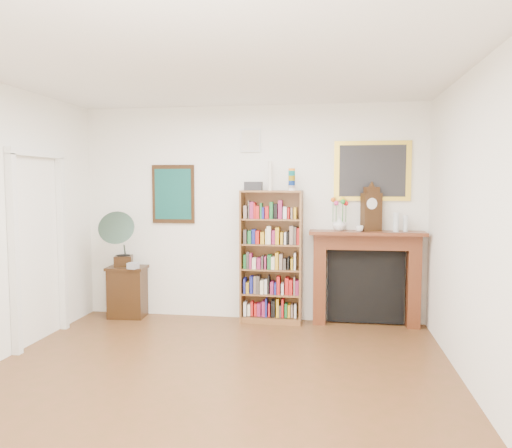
# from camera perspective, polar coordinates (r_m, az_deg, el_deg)

# --- Properties ---
(room) EXTENTS (4.51, 5.01, 2.81)m
(room) POSITION_cam_1_polar(r_m,az_deg,el_deg) (4.12, -6.15, -0.87)
(room) COLOR brown
(room) RESTS_ON ground
(door_casing) EXTENTS (0.08, 1.02, 2.17)m
(door_casing) POSITION_cam_1_polar(r_m,az_deg,el_deg) (6.12, -23.51, -0.71)
(door_casing) COLOR white
(door_casing) RESTS_ON left_wall
(teal_poster) EXTENTS (0.58, 0.04, 0.78)m
(teal_poster) POSITION_cam_1_polar(r_m,az_deg,el_deg) (6.77, -9.44, 3.39)
(teal_poster) COLOR black
(teal_poster) RESTS_ON back_wall
(small_picture) EXTENTS (0.26, 0.04, 0.30)m
(small_picture) POSITION_cam_1_polar(r_m,az_deg,el_deg) (6.55, -0.63, 9.54)
(small_picture) COLOR white
(small_picture) RESTS_ON back_wall
(gilt_painting) EXTENTS (0.95, 0.04, 0.75)m
(gilt_painting) POSITION_cam_1_polar(r_m,az_deg,el_deg) (6.46, 13.14, 5.93)
(gilt_painting) COLOR gold
(gilt_painting) RESTS_ON back_wall
(bookshelf) EXTENTS (0.79, 0.30, 1.96)m
(bookshelf) POSITION_cam_1_polar(r_m,az_deg,el_deg) (6.40, 1.77, -2.90)
(bookshelf) COLOR brown
(bookshelf) RESTS_ON floor
(side_cabinet) EXTENTS (0.53, 0.40, 0.69)m
(side_cabinet) POSITION_cam_1_polar(r_m,az_deg,el_deg) (6.96, -14.48, -7.51)
(side_cabinet) COLOR black
(side_cabinet) RESTS_ON floor
(fireplace) EXTENTS (1.42, 0.35, 1.20)m
(fireplace) POSITION_cam_1_polar(r_m,az_deg,el_deg) (6.46, 12.46, -5.09)
(fireplace) COLOR #552513
(fireplace) RESTS_ON floor
(gramophone) EXTENTS (0.59, 0.67, 0.75)m
(gramophone) POSITION_cam_1_polar(r_m,az_deg,el_deg) (6.79, -15.40, -1.31)
(gramophone) COLOR black
(gramophone) RESTS_ON side_cabinet
(cd_stack) EXTENTS (0.14, 0.14, 0.08)m
(cd_stack) POSITION_cam_1_polar(r_m,az_deg,el_deg) (6.70, -13.88, -4.65)
(cd_stack) COLOR silver
(cd_stack) RESTS_ON side_cabinet
(mantel_clock) EXTENTS (0.27, 0.21, 0.55)m
(mantel_clock) POSITION_cam_1_polar(r_m,az_deg,el_deg) (6.37, 13.04, 1.59)
(mantel_clock) COLOR black
(mantel_clock) RESTS_ON fireplace
(flower_vase) EXTENTS (0.21, 0.21, 0.17)m
(flower_vase) POSITION_cam_1_polar(r_m,az_deg,el_deg) (6.34, 9.49, 0.02)
(flower_vase) COLOR silver
(flower_vase) RESTS_ON fireplace
(teacup) EXTENTS (0.12, 0.12, 0.08)m
(teacup) POSITION_cam_1_polar(r_m,az_deg,el_deg) (6.26, 11.75, -0.52)
(teacup) COLOR silver
(teacup) RESTS_ON fireplace
(bottle_left) EXTENTS (0.07, 0.07, 0.24)m
(bottle_left) POSITION_cam_1_polar(r_m,az_deg,el_deg) (6.33, 15.71, 0.21)
(bottle_left) COLOR silver
(bottle_left) RESTS_ON fireplace
(bottle_right) EXTENTS (0.06, 0.06, 0.20)m
(bottle_right) POSITION_cam_1_polar(r_m,az_deg,el_deg) (6.39, 16.72, 0.05)
(bottle_right) COLOR silver
(bottle_right) RESTS_ON fireplace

